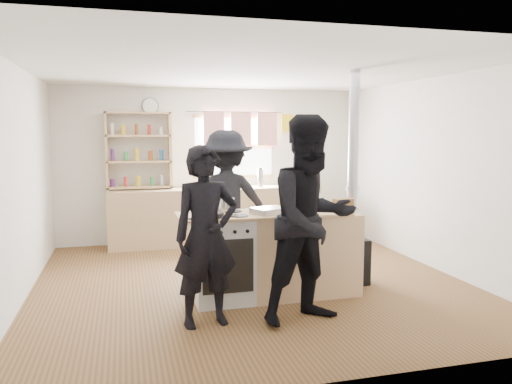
% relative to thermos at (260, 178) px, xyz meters
% --- Properties ---
extents(ground, '(5.00, 5.00, 0.01)m').
position_rel_thermos_xyz_m(ground, '(-0.73, -2.22, -1.05)').
color(ground, brown).
rests_on(ground, ground).
extents(back_counter, '(3.40, 0.55, 0.90)m').
position_rel_thermos_xyz_m(back_counter, '(-0.73, 0.00, -0.60)').
color(back_counter, tan).
rests_on(back_counter, ground).
extents(shelving_unit, '(1.00, 0.28, 1.20)m').
position_rel_thermos_xyz_m(shelving_unit, '(-1.93, 0.12, 0.47)').
color(shelving_unit, tan).
rests_on(shelving_unit, back_counter).
extents(thermos, '(0.10, 0.10, 0.29)m').
position_rel_thermos_xyz_m(thermos, '(0.00, 0.00, 0.00)').
color(thermos, silver).
rests_on(thermos, back_counter).
extents(cooking_island, '(1.97, 0.64, 0.93)m').
position_rel_thermos_xyz_m(cooking_island, '(-0.59, -2.77, -0.58)').
color(cooking_island, silver).
rests_on(cooking_island, ground).
extents(skillet_greens, '(0.36, 0.36, 0.05)m').
position_rel_thermos_xyz_m(skillet_greens, '(-1.32, -2.93, -0.09)').
color(skillet_greens, black).
rests_on(skillet_greens, cooking_island).
extents(roast_tray, '(0.42, 0.37, 0.06)m').
position_rel_thermos_xyz_m(roast_tray, '(-0.68, -2.85, -0.08)').
color(roast_tray, silver).
rests_on(roast_tray, cooking_island).
extents(stockpot_stove, '(0.21, 0.21, 0.17)m').
position_rel_thermos_xyz_m(stockpot_stove, '(-1.10, -2.56, -0.04)').
color(stockpot_stove, silver).
rests_on(stockpot_stove, cooking_island).
extents(stockpot_counter, '(0.26, 0.26, 0.20)m').
position_rel_thermos_xyz_m(stockpot_counter, '(-0.15, -2.64, -0.03)').
color(stockpot_counter, silver).
rests_on(stockpot_counter, cooking_island).
extents(bread_board, '(0.31, 0.25, 0.12)m').
position_rel_thermos_xyz_m(bread_board, '(0.20, -2.78, -0.07)').
color(bread_board, tan).
rests_on(bread_board, cooking_island).
extents(flue_heater, '(0.35, 0.35, 2.50)m').
position_rel_thermos_xyz_m(flue_heater, '(0.42, -2.55, -0.40)').
color(flue_heater, black).
rests_on(flue_heater, ground).
extents(person_near_left, '(0.67, 0.49, 1.67)m').
position_rel_thermos_xyz_m(person_near_left, '(-1.45, -3.40, -0.21)').
color(person_near_left, black).
rests_on(person_near_left, ground).
extents(person_near_right, '(1.09, 0.94, 1.95)m').
position_rel_thermos_xyz_m(person_near_right, '(-0.48, -3.56, -0.07)').
color(person_near_right, black).
rests_on(person_near_right, ground).
extents(person_far, '(1.23, 0.78, 1.82)m').
position_rel_thermos_xyz_m(person_far, '(-0.92, -1.72, -0.14)').
color(person_far, black).
rests_on(person_far, ground).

